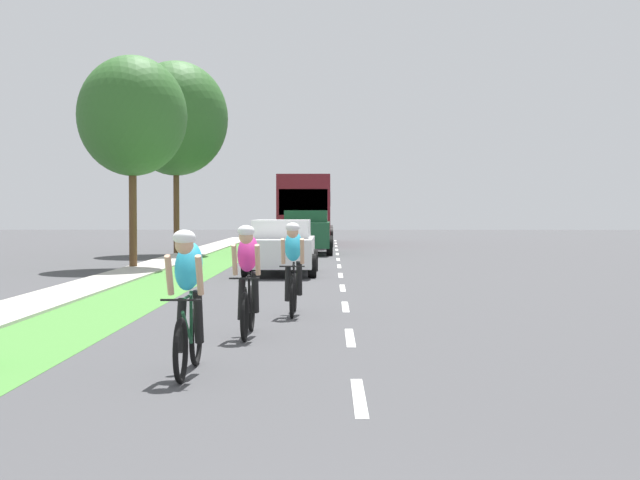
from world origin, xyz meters
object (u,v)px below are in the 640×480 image
at_px(bus_maroon, 307,207).
at_px(street_tree_far, 176,119).
at_px(cyclist_distant, 293,268).
at_px(sedan_white, 282,247).
at_px(suv_dark_green, 306,231).
at_px(cyclist_trailing, 248,279).
at_px(cyclist_lead, 188,300).
at_px(street_tree_near, 132,116).

bearing_deg(bus_maroon, street_tree_far, -115.18).
bearing_deg(cyclist_distant, sedan_white, 94.25).
bearing_deg(suv_dark_green, cyclist_trailing, -90.42).
xyz_separation_m(cyclist_lead, street_tree_far, (-4.75, 26.71, 4.70)).
distance_m(cyclist_lead, street_tree_near, 18.94).
bearing_deg(street_tree_far, sedan_white, -66.53).
bearing_deg(street_tree_near, cyclist_lead, -75.69).
xyz_separation_m(cyclist_lead, street_tree_near, (-4.58, 17.96, 3.88)).
height_order(suv_dark_green, street_tree_far, street_tree_far).
relative_size(cyclist_trailing, suv_dark_green, 0.37).
xyz_separation_m(bus_maroon, street_tree_far, (-5.02, -10.68, 3.53)).
height_order(cyclist_lead, bus_maroon, bus_maroon).
bearing_deg(suv_dark_green, cyclist_lead, -91.17).
height_order(cyclist_lead, suv_dark_green, suv_dark_green).
distance_m(cyclist_trailing, cyclist_distant, 2.67).
bearing_deg(bus_maroon, cyclist_distant, -88.86).
relative_size(cyclist_lead, cyclist_trailing, 1.00).
distance_m(sedan_white, street_tree_far, 13.24).
bearing_deg(cyclist_lead, cyclist_distant, 80.71).
height_order(cyclist_distant, street_tree_far, street_tree_far).
bearing_deg(sedan_white, street_tree_near, 151.46).
distance_m(cyclist_trailing, suv_dark_green, 24.06).
distance_m(street_tree_near, street_tree_far, 8.79).
xyz_separation_m(sedan_white, bus_maroon, (0.10, 22.02, 1.21)).
relative_size(cyclist_lead, suv_dark_green, 0.37).
bearing_deg(cyclist_distant, suv_dark_green, 90.95).
distance_m(cyclist_distant, street_tree_near, 14.12).
distance_m(cyclist_lead, bus_maroon, 37.42).
relative_size(cyclist_distant, street_tree_far, 0.22).
bearing_deg(street_tree_far, cyclist_lead, -79.92).
height_order(suv_dark_green, bus_maroon, bus_maroon).
height_order(sedan_white, suv_dark_green, suv_dark_green).
distance_m(cyclist_distant, suv_dark_green, 21.44).
distance_m(sedan_white, suv_dark_green, 11.62).
relative_size(suv_dark_green, street_tree_far, 0.60).
distance_m(cyclist_lead, suv_dark_green, 26.99).
xyz_separation_m(cyclist_lead, cyclist_trailing, (0.37, 2.93, 0.00)).
bearing_deg(cyclist_distant, bus_maroon, 91.14).
relative_size(cyclist_trailing, sedan_white, 0.40).
xyz_separation_m(cyclist_lead, cyclist_distant, (0.91, 5.55, 0.00)).
distance_m(cyclist_lead, street_tree_far, 27.54).
distance_m(cyclist_trailing, sedan_white, 12.45).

